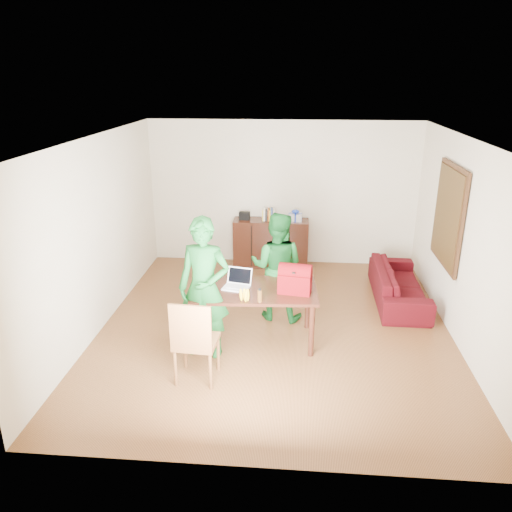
# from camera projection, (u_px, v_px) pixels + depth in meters

# --- Properties ---
(room) EXTENTS (5.20, 5.70, 2.90)m
(room) POSITION_uv_depth(u_px,v_px,m) (277.00, 240.00, 6.92)
(room) COLOR #482912
(room) RESTS_ON ground
(table) EXTENTS (1.70, 1.02, 0.77)m
(table) POSITION_uv_depth(u_px,v_px,m) (255.00, 295.00, 6.70)
(table) COLOR black
(table) RESTS_ON ground
(chair) EXTENTS (0.52, 0.50, 1.08)m
(chair) POSITION_uv_depth(u_px,v_px,m) (197.00, 356.00, 5.95)
(chair) COLOR brown
(chair) RESTS_ON ground
(person_near) EXTENTS (0.73, 0.53, 1.85)m
(person_near) POSITION_uv_depth(u_px,v_px,m) (204.00, 288.00, 6.30)
(person_near) COLOR #135921
(person_near) RESTS_ON ground
(person_far) EXTENTS (0.89, 0.75, 1.63)m
(person_far) POSITION_uv_depth(u_px,v_px,m) (277.00, 267.00, 7.31)
(person_far) COLOR #145B21
(person_far) RESTS_ON ground
(laptop) EXTENTS (0.38, 0.31, 0.24)m
(laptop) POSITION_uv_depth(u_px,v_px,m) (236.00, 285.00, 6.66)
(laptop) COLOR white
(laptop) RESTS_ON table
(bananas) EXTENTS (0.20, 0.16, 0.06)m
(bananas) POSITION_uv_depth(u_px,v_px,m) (244.00, 298.00, 6.30)
(bananas) COLOR gold
(bananas) RESTS_ON table
(bottle) EXTENTS (0.07, 0.07, 0.18)m
(bottle) POSITION_uv_depth(u_px,v_px,m) (260.00, 295.00, 6.25)
(bottle) COLOR #523112
(bottle) RESTS_ON table
(red_bag) EXTENTS (0.46, 0.31, 0.31)m
(red_bag) POSITION_uv_depth(u_px,v_px,m) (295.00, 281.00, 6.50)
(red_bag) COLOR #690708
(red_bag) RESTS_ON table
(sofa) EXTENTS (0.78, 1.92, 0.56)m
(sofa) POSITION_uv_depth(u_px,v_px,m) (399.00, 284.00, 8.04)
(sofa) COLOR #350906
(sofa) RESTS_ON ground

